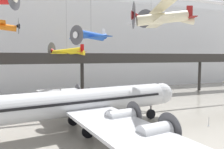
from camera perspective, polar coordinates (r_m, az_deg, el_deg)
ground_plane at (r=22.67m, az=7.40°, el=-17.31°), size 260.00×260.00×0.00m
hangar_back_wall at (r=56.92m, az=-10.68°, el=7.79°), size 140.00×3.00×23.27m
mezzanine_walkway at (r=43.80m, az=-7.56°, el=3.40°), size 110.00×3.20×9.15m
airliner_silver_main at (r=24.99m, az=-9.18°, el=-7.40°), size 28.21×32.26×8.96m
suspended_plane_blue_trainer at (r=31.79m, az=-5.50°, el=10.08°), size 6.32×7.04×9.00m
suspended_plane_orange_highwing at (r=39.21m, az=-27.23°, el=11.18°), size 5.95×7.28×6.96m
suspended_plane_white_twin at (r=38.69m, az=10.12°, el=13.58°), size 6.80×6.97×6.09m
suspended_plane_yellow_lowwing at (r=42.23m, az=-11.69°, el=5.79°), size 7.13×7.76×10.72m
suspended_plane_cream_biplane at (r=27.18m, az=12.84°, el=14.23°), size 7.67×8.99×7.35m
stanchion_barrier at (r=29.94m, az=23.93°, el=-11.52°), size 0.36×0.36×1.08m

